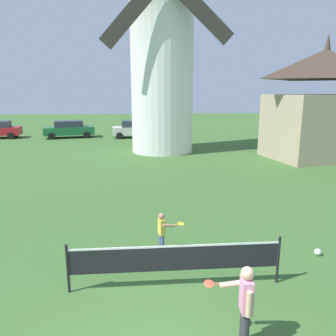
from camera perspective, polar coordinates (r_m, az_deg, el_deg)
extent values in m
cylinder|color=white|center=(23.48, -1.04, 17.17)|extent=(4.24, 4.24, 11.73)
cylinder|color=black|center=(7.57, -16.89, -16.27)|extent=(0.06, 0.06, 1.10)
cylinder|color=black|center=(7.98, 18.44, -14.78)|extent=(0.06, 0.06, 1.10)
cube|color=black|center=(7.37, 1.33, -15.38)|extent=(4.53, 0.01, 0.55)
cube|color=white|center=(7.24, 1.34, -13.33)|extent=(4.53, 0.02, 0.04)
cylinder|color=#333338|center=(6.22, 13.16, -25.65)|extent=(0.13, 0.13, 0.65)
cylinder|color=#333338|center=(6.33, 12.88, -24.87)|extent=(0.13, 0.13, 0.65)
cube|color=pink|center=(5.92, 13.35, -20.54)|extent=(0.21, 0.34, 0.58)
sphere|color=#DBB28E|center=(5.71, 13.56, -17.23)|extent=(0.22, 0.22, 0.22)
cylinder|color=#DBB28E|center=(5.76, 13.79, -21.83)|extent=(0.09, 0.09, 0.44)
cylinder|color=#DBB28E|center=(5.99, 11.07, -19.00)|extent=(0.45, 0.14, 0.17)
cylinder|color=#D84C33|center=(5.96, 9.32, -19.08)|extent=(0.22, 0.05, 0.04)
ellipsoid|color=#D84C33|center=(5.93, 7.09, -19.16)|extent=(0.20, 0.26, 0.03)
cylinder|color=slate|center=(9.08, -1.27, -12.66)|extent=(0.10, 0.10, 0.49)
cylinder|color=slate|center=(8.96, -0.94, -13.02)|extent=(0.10, 0.10, 0.49)
cube|color=#E5CC4C|center=(8.83, -1.12, -10.12)|extent=(0.20, 0.27, 0.44)
sphere|color=tan|center=(8.71, -1.13, -8.32)|extent=(0.16, 0.16, 0.16)
cylinder|color=tan|center=(8.97, -1.49, -9.87)|extent=(0.07, 0.07, 0.33)
cylinder|color=tan|center=(8.73, 0.13, -9.91)|extent=(0.34, 0.17, 0.13)
cylinder|color=yellow|center=(8.78, 0.93, -9.78)|extent=(0.22, 0.09, 0.04)
ellipsoid|color=yellow|center=(8.86, 2.26, -9.56)|extent=(0.24, 0.28, 0.03)
sphere|color=silver|center=(9.74, 24.39, -13.05)|extent=(0.18, 0.18, 0.18)
cylinder|color=black|center=(34.57, -24.74, 5.42)|extent=(0.61, 0.24, 0.60)
cylinder|color=black|center=(32.94, -25.45, 5.03)|extent=(0.61, 0.24, 0.60)
cube|color=#1E6638|center=(32.02, -16.65, 6.19)|extent=(4.72, 2.55, 0.70)
cube|color=#2D333D|center=(31.95, -16.73, 7.31)|extent=(2.75, 1.96, 0.56)
cylinder|color=black|center=(32.92, -13.96, 5.91)|extent=(0.62, 0.30, 0.60)
cylinder|color=black|center=(31.24, -13.82, 5.55)|extent=(0.62, 0.30, 0.60)
cylinder|color=black|center=(32.95, -19.26, 5.57)|extent=(0.62, 0.30, 0.60)
cylinder|color=black|center=(31.26, -19.40, 5.19)|extent=(0.62, 0.30, 0.60)
cube|color=silver|center=(30.92, -5.86, 6.44)|extent=(4.03, 1.91, 0.70)
cube|color=#2D333D|center=(30.86, -5.89, 7.60)|extent=(2.29, 1.61, 0.56)
cylinder|color=black|center=(31.88, -3.48, 6.05)|extent=(0.61, 0.21, 0.60)
cylinder|color=black|center=(30.20, -3.23, 5.66)|extent=(0.61, 0.21, 0.60)
cylinder|color=black|center=(31.79, -8.34, 5.91)|extent=(0.61, 0.21, 0.60)
cylinder|color=black|center=(30.11, -8.35, 5.52)|extent=(0.61, 0.21, 0.60)
cube|color=tan|center=(23.16, 24.63, 6.48)|extent=(6.70, 5.41, 4.00)
pyramid|color=#423328|center=(23.11, 25.55, 15.85)|extent=(7.03, 5.68, 1.80)
cone|color=#423328|center=(23.19, 25.78, 18.06)|extent=(0.70, 0.70, 1.80)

